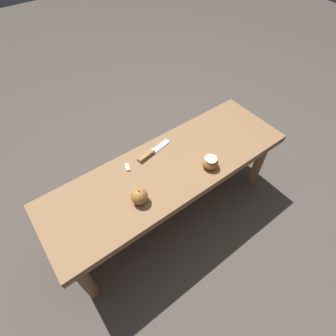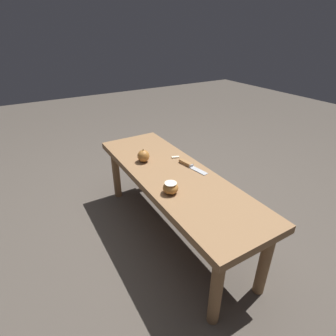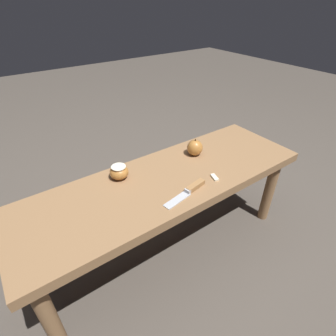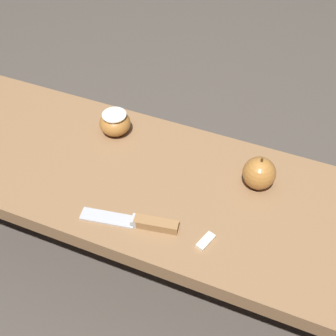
# 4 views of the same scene
# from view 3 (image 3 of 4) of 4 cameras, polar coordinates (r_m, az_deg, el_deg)

# --- Properties ---
(ground_plane) EXTENTS (8.00, 8.00, 0.00)m
(ground_plane) POSITION_cam_3_polar(r_m,az_deg,el_deg) (1.38, -0.27, -16.66)
(ground_plane) COLOR #4C443D
(wooden_bench) EXTENTS (1.25, 0.41, 0.43)m
(wooden_bench) POSITION_cam_3_polar(r_m,az_deg,el_deg) (1.12, -0.33, -4.59)
(wooden_bench) COLOR olive
(wooden_bench) RESTS_ON ground_plane
(knife) EXTENTS (0.21, 0.06, 0.02)m
(knife) POSITION_cam_3_polar(r_m,az_deg,el_deg) (1.02, 4.94, -4.67)
(knife) COLOR #B7BABF
(knife) RESTS_ON wooden_bench
(apple_whole) EXTENTS (0.07, 0.07, 0.08)m
(apple_whole) POSITION_cam_3_polar(r_m,az_deg,el_deg) (1.23, 5.87, 4.42)
(apple_whole) COLOR #B27233
(apple_whole) RESTS_ON wooden_bench
(apple_cut) EXTENTS (0.08, 0.08, 0.06)m
(apple_cut) POSITION_cam_3_polar(r_m,az_deg,el_deg) (1.09, -10.59, -0.87)
(apple_cut) COLOR #B27233
(apple_cut) RESTS_ON wooden_bench
(apple_slice_near_knife) EXTENTS (0.03, 0.05, 0.01)m
(apple_slice_near_knife) POSITION_cam_3_polar(r_m,az_deg,el_deg) (1.10, 10.08, -2.01)
(apple_slice_near_knife) COLOR silver
(apple_slice_near_knife) RESTS_ON wooden_bench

